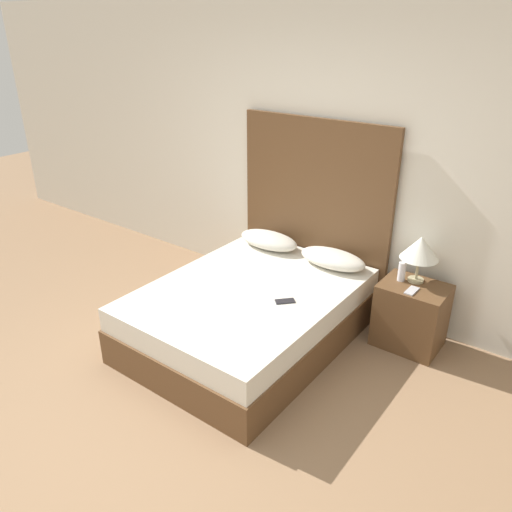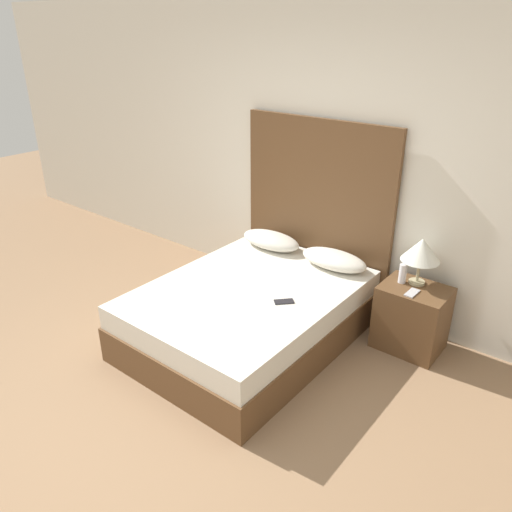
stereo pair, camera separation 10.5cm
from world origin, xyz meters
name	(u,v)px [view 1 (the left image)]	position (x,y,z in m)	size (l,w,h in m)	color
ground_plane	(136,437)	(0.00, 0.00, 0.00)	(16.00, 16.00, 0.00)	#8C6B4C
wall_back	(330,160)	(0.00, 2.39, 1.35)	(10.00, 0.06, 2.70)	silver
bed	(249,314)	(-0.09, 1.33, 0.24)	(1.45, 1.93, 0.49)	brown
headboard	(314,212)	(-0.09, 2.32, 0.86)	(1.52, 0.05, 1.71)	brown
pillow_left	(269,240)	(-0.43, 2.09, 0.57)	(0.61, 0.31, 0.15)	silver
pillow_right	(333,259)	(0.26, 2.09, 0.57)	(0.61, 0.31, 0.15)	silver
phone_on_bed	(285,301)	(0.27, 1.32, 0.50)	(0.15, 0.16, 0.01)	#232328
nightstand	(411,315)	(1.01, 2.07, 0.28)	(0.52, 0.41, 0.55)	brown
table_lamp	(420,248)	(0.98, 2.15, 0.84)	(0.30, 0.30, 0.39)	tan
phone_on_nightstand	(412,291)	(1.02, 1.97, 0.56)	(0.07, 0.15, 0.01)	#B7B7BC
toiletry_bottle	(402,272)	(0.88, 2.09, 0.63)	(0.06, 0.06, 0.16)	silver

